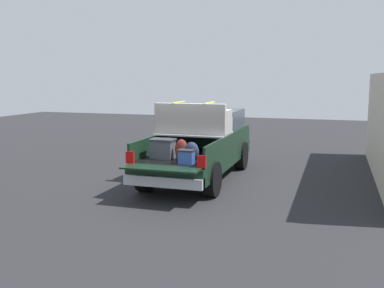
{
  "coord_description": "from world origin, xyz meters",
  "views": [
    {
      "loc": [
        -11.97,
        -3.69,
        2.9
      ],
      "look_at": [
        -0.6,
        0.0,
        1.1
      ],
      "focal_mm": 41.67,
      "sensor_mm": 36.0,
      "label": 1
    }
  ],
  "objects": [
    {
      "name": "pickup_truck",
      "position": [
        0.37,
        0.0,
        0.99
      ],
      "size": [
        6.05,
        2.06,
        2.23
      ],
      "color": "black",
      "rests_on": "ground_plane"
    },
    {
      "name": "ground_plane",
      "position": [
        0.0,
        0.0,
        0.0
      ],
      "size": [
        40.0,
        40.0,
        0.0
      ],
      "primitive_type": "plane",
      "color": "#262628"
    }
  ]
}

